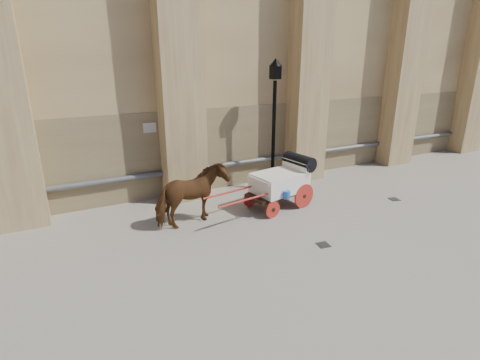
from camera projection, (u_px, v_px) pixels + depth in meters
ground at (260, 234)px, 10.55m from camera, size 90.00×90.00×0.00m
horse at (192, 196)px, 10.83m from camera, size 2.29×1.41×1.80m
carriage at (283, 180)px, 12.19m from camera, size 3.88×1.66×1.65m
street_lamp at (274, 122)px, 13.26m from camera, size 0.44×0.44×4.66m
drain_grate_near at (323, 245)px, 9.92m from camera, size 0.36×0.36×0.01m
drain_grate_far at (394, 199)px, 12.99m from camera, size 0.39×0.39×0.01m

